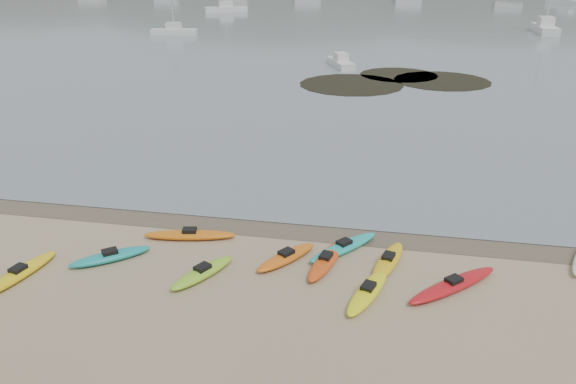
# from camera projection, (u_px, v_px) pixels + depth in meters

# --- Properties ---
(ground) EXTENTS (600.00, 600.00, 0.00)m
(ground) POSITION_uv_depth(u_px,v_px,m) (288.00, 224.00, 24.08)
(ground) COLOR tan
(ground) RESTS_ON ground
(wet_sand) EXTENTS (60.00, 60.00, 0.00)m
(wet_sand) POSITION_uv_depth(u_px,v_px,m) (287.00, 227.00, 23.81)
(wet_sand) COLOR brown
(wet_sand) RESTS_ON ground
(kayaks) EXTENTS (24.29, 10.14, 0.34)m
(kayaks) POSITION_uv_depth(u_px,v_px,m) (276.00, 264.00, 20.64)
(kayaks) COLOR silver
(kayaks) RESTS_ON ground
(kelp_mats) EXTENTS (16.91, 13.31, 0.04)m
(kelp_mats) POSITION_uv_depth(u_px,v_px,m) (396.00, 81.00, 51.02)
(kelp_mats) COLOR black
(kelp_mats) RESTS_ON water
(moored_boats) EXTENTS (79.05, 92.00, 1.24)m
(moored_boats) POSITION_uv_depth(u_px,v_px,m) (429.00, 15.00, 100.22)
(moored_boats) COLOR silver
(moored_boats) RESTS_ON ground
(far_hills) EXTENTS (550.00, 135.00, 80.00)m
(far_hills) POSITION_uv_depth(u_px,v_px,m) (499.00, 35.00, 198.88)
(far_hills) COLOR #384235
(far_hills) RESTS_ON ground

